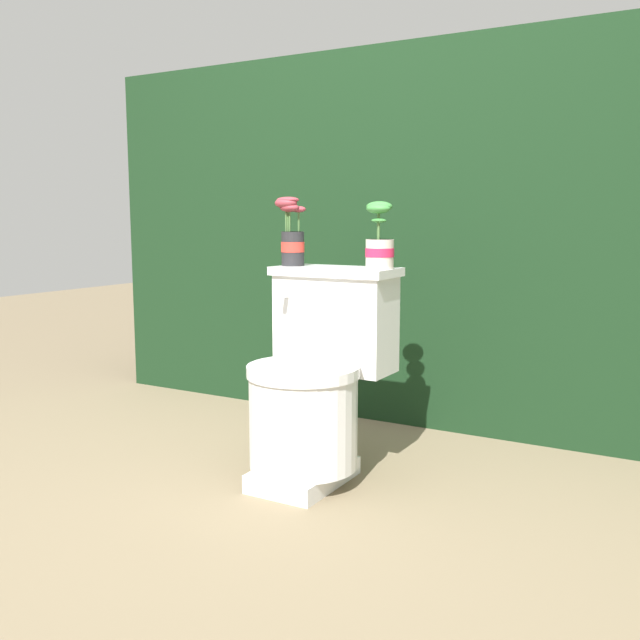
% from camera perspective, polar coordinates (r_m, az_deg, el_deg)
% --- Properties ---
extents(ground_plane, '(12.00, 12.00, 0.00)m').
position_cam_1_polar(ground_plane, '(2.44, -1.14, -13.29)').
color(ground_plane, '#75664C').
extents(hedge_backdrop, '(3.17, 0.69, 1.61)m').
position_cam_1_polar(hedge_backdrop, '(3.34, 9.46, 6.54)').
color(hedge_backdrop, black).
rests_on(hedge_backdrop, ground).
extents(toilet, '(0.44, 0.52, 0.72)m').
position_cam_1_polar(toilet, '(2.45, -0.36, -5.06)').
color(toilet, silver).
rests_on(toilet, ground).
extents(potted_plant_left, '(0.11, 0.09, 0.25)m').
position_cam_1_polar(potted_plant_left, '(2.59, -2.30, 6.87)').
color(potted_plant_left, '#262628').
rests_on(potted_plant_left, toilet).
extents(potted_plant_midleft, '(0.12, 0.12, 0.23)m').
position_cam_1_polar(potted_plant_midleft, '(2.44, 4.78, 6.25)').
color(potted_plant_midleft, beige).
rests_on(potted_plant_midleft, toilet).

